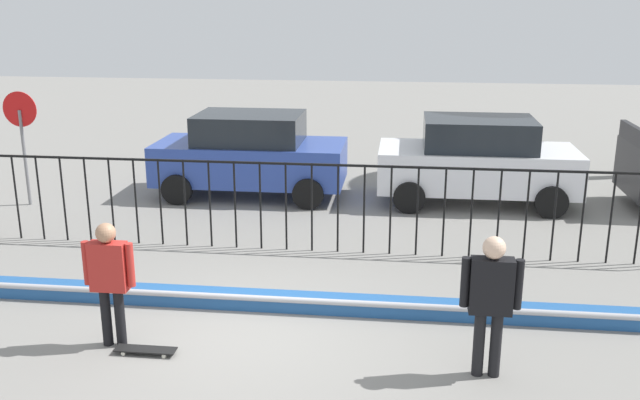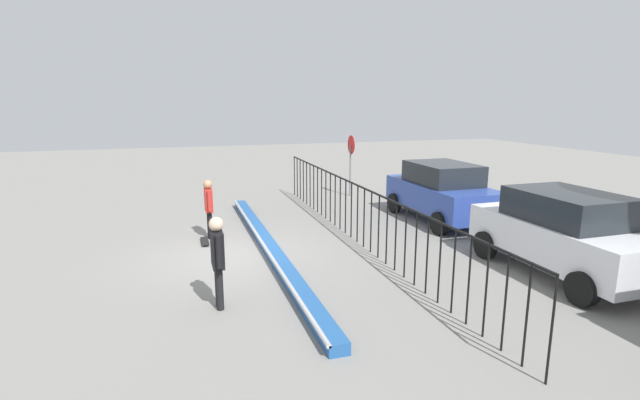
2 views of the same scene
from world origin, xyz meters
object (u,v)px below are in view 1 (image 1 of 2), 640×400
object	(u,v)px
parked_car_white	(477,160)
stop_sign	(22,133)
camera_operator	(491,294)
skateboarder	(109,273)
skateboard	(145,350)
parked_car_blue	(250,154)

from	to	relation	value
parked_car_white	stop_sign	distance (m)	9.91
camera_operator	skateboarder	bearing A→B (deg)	44.86
skateboarder	parked_car_white	distance (m)	9.10
parked_car_white	stop_sign	world-z (taller)	stop_sign
camera_operator	skateboard	bearing A→B (deg)	47.10
skateboarder	parked_car_blue	world-z (taller)	parked_car_blue
skateboard	parked_car_blue	xyz separation A→B (m)	(-0.26, 7.60, 0.91)
skateboard	stop_sign	xyz separation A→B (m)	(-4.96, 6.24, 1.56)
skateboarder	camera_operator	xyz separation A→B (m)	(4.78, -0.19, 0.05)
skateboard	parked_car_white	xyz separation A→B (m)	(4.83, 7.57, 0.91)
camera_operator	parked_car_white	size ratio (longest dim) A/B	0.41
parked_car_white	skateboarder	bearing A→B (deg)	-128.70
parked_car_blue	stop_sign	size ratio (longest dim) A/B	1.72
skateboard	parked_car_blue	size ratio (longest dim) A/B	0.19
skateboarder	parked_car_blue	distance (m)	7.41
skateboard	skateboarder	bearing A→B (deg)	162.33
stop_sign	camera_operator	bearing A→B (deg)	-33.99
skateboarder	stop_sign	xyz separation A→B (m)	(-4.48, 6.05, 0.60)
skateboarder	skateboard	world-z (taller)	skateboarder
skateboard	parked_car_white	size ratio (longest dim) A/B	0.19
skateboarder	camera_operator	world-z (taller)	camera_operator
skateboarder	parked_car_white	bearing A→B (deg)	57.77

